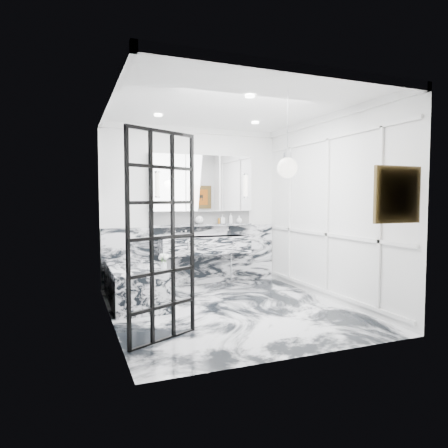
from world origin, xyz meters
name	(u,v)px	position (x,y,z in m)	size (l,w,h in m)	color
floor	(231,309)	(0.00, 0.00, 0.00)	(3.60, 3.60, 0.00)	silver
ceiling	(231,105)	(0.00, 0.00, 2.80)	(3.60, 3.60, 0.00)	white
wall_back	(193,207)	(0.00, 1.80, 1.40)	(3.60, 3.60, 0.00)	white
wall_front	(303,214)	(0.00, -1.80, 1.40)	(3.60, 3.60, 0.00)	white
wall_left	(110,210)	(-1.60, 0.00, 1.40)	(3.60, 3.60, 0.00)	white
wall_right	(328,208)	(1.60, 0.00, 1.40)	(3.60, 3.60, 0.00)	white
marble_clad_back	(193,255)	(0.00, 1.78, 0.53)	(3.18, 0.05, 1.05)	silver
marble_clad_left	(112,215)	(-1.59, 0.00, 1.34)	(0.02, 3.56, 2.68)	silver
panel_molding	(327,215)	(1.58, 0.00, 1.30)	(0.03, 3.40, 2.30)	white
soap_bottle_a	(231,218)	(0.70, 1.71, 1.18)	(0.07, 0.07, 0.19)	#8C5919
soap_bottle_b	(222,219)	(0.54, 1.71, 1.17)	(0.07, 0.07, 0.16)	#4C4C51
soap_bottle_c	(239,219)	(0.87, 1.71, 1.16)	(0.11, 0.11, 0.14)	silver
face_pot	(199,220)	(0.09, 1.71, 1.17)	(0.15, 0.15, 0.15)	white
amber_bottle	(219,221)	(0.47, 1.71, 1.14)	(0.04, 0.04, 0.10)	#8C5919
flower_vase	(164,267)	(-0.88, 0.29, 0.61)	(0.08, 0.08, 0.12)	silver
crittall_door	(162,237)	(-1.15, -0.85, 1.13)	(0.88, 0.04, 2.25)	black
artwork	(397,195)	(1.20, -1.76, 1.58)	(0.51, 0.05, 0.51)	#B85212
pendant_light	(287,168)	(0.20, -1.15, 1.88)	(0.23, 0.23, 0.23)	white
trough_sink	(205,245)	(0.15, 1.55, 0.73)	(1.60, 0.45, 0.30)	silver
ledge	(202,225)	(0.15, 1.72, 1.07)	(1.90, 0.14, 0.04)	silver
subway_tile	(201,217)	(0.15, 1.78, 1.21)	(1.90, 0.03, 0.23)	white
mirror_cabinet	(202,183)	(0.15, 1.73, 1.82)	(1.90, 0.16, 1.00)	white
sconce_left	(157,185)	(-0.67, 1.63, 1.78)	(0.07, 0.07, 0.40)	white
sconce_right	(246,186)	(0.97, 1.63, 1.78)	(0.07, 0.07, 0.40)	white
bathtub	(135,284)	(-1.18, 0.90, 0.28)	(0.75, 1.65, 0.55)	silver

